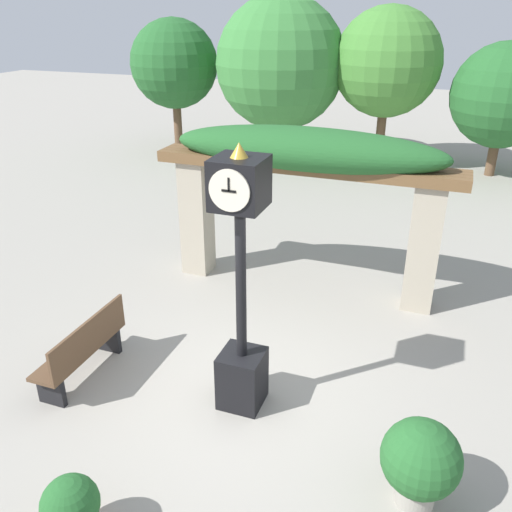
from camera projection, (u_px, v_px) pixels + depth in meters
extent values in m
plane|color=gray|center=(234.00, 393.00, 7.03)|extent=(60.00, 60.00, 0.00)
cube|color=black|center=(242.00, 378.00, 6.73)|extent=(0.52, 0.52, 0.73)
cylinder|color=black|center=(241.00, 287.00, 6.19)|extent=(0.12, 0.12, 1.85)
cylinder|color=gold|center=(240.00, 209.00, 5.79)|extent=(0.20, 0.20, 0.04)
cube|color=black|center=(240.00, 183.00, 5.67)|extent=(0.54, 0.54, 0.54)
cylinder|color=beige|center=(229.00, 191.00, 5.43)|extent=(0.45, 0.02, 0.45)
cylinder|color=beige|center=(249.00, 176.00, 5.91)|extent=(0.45, 0.02, 0.45)
cube|color=black|center=(229.00, 191.00, 5.42)|extent=(0.16, 0.01, 0.02)
cube|color=black|center=(229.00, 185.00, 5.39)|extent=(0.02, 0.01, 0.14)
cone|color=gold|center=(239.00, 150.00, 5.52)|extent=(0.19, 0.19, 0.16)
cube|color=#A89E89|center=(197.00, 217.00, 9.87)|extent=(0.48, 0.48, 2.13)
cube|color=#A89E89|center=(424.00, 248.00, 8.62)|extent=(0.48, 0.48, 2.13)
cube|color=brown|center=(301.00, 169.00, 8.56)|extent=(5.09, 0.15, 0.18)
cube|color=brown|center=(304.00, 167.00, 8.69)|extent=(5.09, 0.15, 0.18)
cube|color=brown|center=(307.00, 164.00, 8.83)|extent=(5.09, 0.15, 0.18)
cube|color=brown|center=(309.00, 162.00, 8.97)|extent=(5.09, 0.15, 0.18)
ellipsoid|color=#235B28|center=(306.00, 149.00, 8.65)|extent=(4.51, 1.08, 0.70)
cylinder|color=gray|center=(415.00, 490.00, 5.45)|extent=(0.40, 0.40, 0.27)
sphere|color=#235B28|center=(421.00, 458.00, 5.27)|extent=(0.79, 0.79, 0.79)
sphere|color=#235B28|center=(70.00, 504.00, 4.96)|extent=(0.54, 0.54, 0.54)
cube|color=brown|center=(80.00, 349.00, 7.21)|extent=(0.42, 1.54, 0.05)
cube|color=brown|center=(89.00, 336.00, 7.04)|extent=(0.04, 1.54, 0.45)
cube|color=black|center=(108.00, 339.00, 7.83)|extent=(0.38, 0.08, 0.39)
cube|color=black|center=(51.00, 391.00, 6.77)|extent=(0.38, 0.08, 0.39)
cylinder|color=brown|center=(178.00, 123.00, 18.54)|extent=(0.28, 0.28, 1.82)
sphere|color=#235B28|center=(174.00, 64.00, 17.74)|extent=(2.86, 2.86, 2.86)
cylinder|color=brown|center=(279.00, 134.00, 17.51)|extent=(0.28, 0.28, 1.55)
sphere|color=#387A38|center=(281.00, 63.00, 16.60)|extent=(4.00, 4.00, 4.00)
cylinder|color=brown|center=(381.00, 133.00, 16.77)|extent=(0.28, 0.28, 1.94)
sphere|color=#427F33|center=(387.00, 62.00, 15.89)|extent=(3.16, 3.16, 3.16)
cylinder|color=brown|center=(493.00, 154.00, 15.78)|extent=(0.28, 0.28, 1.27)
sphere|color=#235B28|center=(504.00, 95.00, 15.08)|extent=(2.90, 2.90, 2.90)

